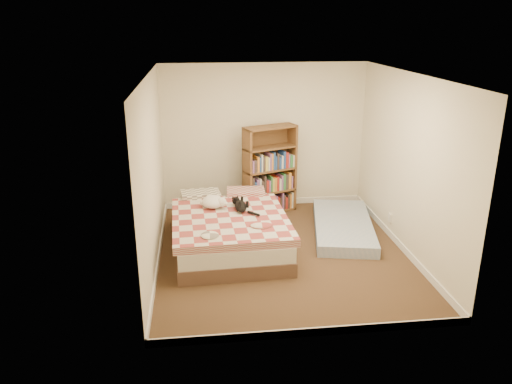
{
  "coord_description": "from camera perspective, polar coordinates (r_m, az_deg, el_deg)",
  "views": [
    {
      "loc": [
        -1.13,
        -6.37,
        3.17
      ],
      "look_at": [
        -0.34,
        0.3,
        0.84
      ],
      "focal_mm": 35.0,
      "sensor_mm": 36.0,
      "label": 1
    }
  ],
  "objects": [
    {
      "name": "bookshelf",
      "position": [
        8.54,
        1.56,
        1.31
      ],
      "size": [
        1.01,
        0.62,
        1.51
      ],
      "rotation": [
        0.0,
        0.0,
        0.37
      ],
      "color": "#53331C",
      "rests_on": "room"
    },
    {
      "name": "white_dog",
      "position": [
        7.4,
        -4.86,
        -1.13
      ],
      "size": [
        0.4,
        0.43,
        0.18
      ],
      "rotation": [
        0.0,
        0.0,
        0.24
      ],
      "color": "white",
      "rests_on": "bed"
    },
    {
      "name": "black_cat",
      "position": [
        7.31,
        -1.76,
        -1.53
      ],
      "size": [
        0.28,
        0.65,
        0.15
      ],
      "rotation": [
        0.0,
        0.0,
        0.26
      ],
      "color": "black",
      "rests_on": "bed"
    },
    {
      "name": "bed",
      "position": [
        7.34,
        -3.11,
        -4.19
      ],
      "size": [
        1.68,
        2.25,
        0.59
      ],
      "rotation": [
        0.0,
        0.0,
        0.04
      ],
      "color": "brown",
      "rests_on": "room"
    },
    {
      "name": "room",
      "position": [
        6.76,
        3.19,
        2.16
      ],
      "size": [
        3.51,
        4.01,
        2.51
      ],
      "color": "#43311D",
      "rests_on": "ground"
    },
    {
      "name": "floor_mattress",
      "position": [
        7.99,
        9.91,
        -3.86
      ],
      "size": [
        1.24,
        2.07,
        0.17
      ],
      "primitive_type": "cube",
      "rotation": [
        0.0,
        0.0,
        -0.2
      ],
      "color": "#7493C1",
      "rests_on": "room"
    }
  ]
}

